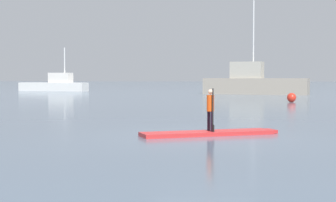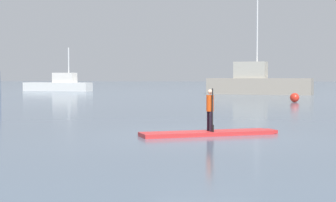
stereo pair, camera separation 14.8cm
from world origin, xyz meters
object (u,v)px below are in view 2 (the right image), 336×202
at_px(trawler_grey_distant, 59,85).
at_px(paddler_child_solo, 210,108).
at_px(paddleboard_near, 209,133).
at_px(mooring_buoy_near, 295,98).
at_px(motor_boat_small_navy, 258,83).

bearing_deg(trawler_grey_distant, paddler_child_solo, -65.04).
relative_size(paddler_child_solo, trawler_grey_distant, 0.16).
relative_size(paddleboard_near, paddler_child_solo, 3.21).
relative_size(paddleboard_near, mooring_buoy_near, 6.72).
relative_size(trawler_grey_distant, mooring_buoy_near, 13.14).
relative_size(paddleboard_near, trawler_grey_distant, 0.51).
distance_m(paddleboard_near, motor_boat_small_navy, 30.13).
height_order(trawler_grey_distant, mooring_buoy_near, trawler_grey_distant).
xyz_separation_m(paddleboard_near, mooring_buoy_near, (3.61, 17.67, 0.21)).
bearing_deg(paddleboard_near, mooring_buoy_near, 78.46).
height_order(paddleboard_near, trawler_grey_distant, trawler_grey_distant).
height_order(paddler_child_solo, motor_boat_small_navy, motor_boat_small_navy).
bearing_deg(mooring_buoy_near, trawler_grey_distant, 137.47).
height_order(motor_boat_small_navy, trawler_grey_distant, motor_boat_small_navy).
distance_m(paddler_child_solo, mooring_buoy_near, 18.05).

